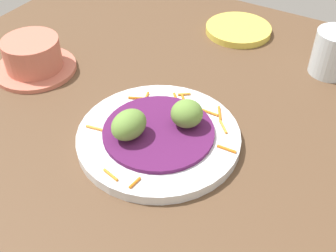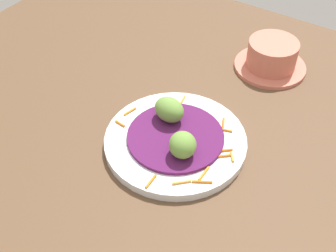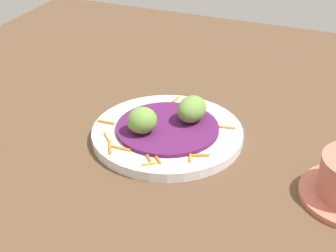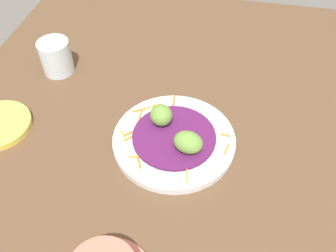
{
  "view_description": "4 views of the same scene",
  "coord_description": "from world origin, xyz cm",
  "px_view_note": "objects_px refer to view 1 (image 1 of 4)",
  "views": [
    {
      "loc": [
        34.4,
        20.83,
        45.82
      ],
      "look_at": [
        -4.58,
        -2.49,
        5.94
      ],
      "focal_mm": 45.83,
      "sensor_mm": 36.0,
      "label": 1
    },
    {
      "loc": [
        -32.26,
        39.76,
        56.69
      ],
      "look_at": [
        -2.96,
        -4.76,
        5.0
      ],
      "focal_mm": 47.02,
      "sensor_mm": 36.0,
      "label": 2
    },
    {
      "loc": [
        -69.49,
        -31.29,
        45.67
      ],
      "look_at": [
        -5.67,
        -4.7,
        4.79
      ],
      "focal_mm": 54.9,
      "sensor_mm": 36.0,
      "label": 3
    },
    {
      "loc": [
        3.3,
        -49.76,
        57.87
      ],
      "look_at": [
        -6.32,
        -2.78,
        5.02
      ],
      "focal_mm": 38.89,
      "sensor_mm": 36.0,
      "label": 4
    }
  ],
  "objects_px": {
    "side_plate_small": "(238,30)",
    "water_glass": "(333,53)",
    "guac_scoop_center": "(129,125)",
    "terracotta_bowl": "(33,57)",
    "main_plate": "(159,137)",
    "guac_scoop_left": "(187,114)"
  },
  "relations": [
    {
      "from": "main_plate",
      "to": "side_plate_small",
      "type": "height_order",
      "value": "main_plate"
    },
    {
      "from": "guac_scoop_center",
      "to": "side_plate_small",
      "type": "bearing_deg",
      "value": -179.57
    },
    {
      "from": "side_plate_small",
      "to": "water_glass",
      "type": "xyz_separation_m",
      "value": [
        0.05,
        0.2,
        0.03
      ]
    },
    {
      "from": "main_plate",
      "to": "water_glass",
      "type": "xyz_separation_m",
      "value": [
        -0.31,
        0.17,
        0.03
      ]
    },
    {
      "from": "guac_scoop_left",
      "to": "water_glass",
      "type": "xyz_separation_m",
      "value": [
        -0.28,
        0.14,
        -0.0
      ]
    },
    {
      "from": "main_plate",
      "to": "water_glass",
      "type": "relative_size",
      "value": 3.01
    },
    {
      "from": "terracotta_bowl",
      "to": "water_glass",
      "type": "distance_m",
      "value": 0.53
    },
    {
      "from": "side_plate_small",
      "to": "terracotta_bowl",
      "type": "bearing_deg",
      "value": -39.24
    },
    {
      "from": "guac_scoop_center",
      "to": "terracotta_bowl",
      "type": "height_order",
      "value": "guac_scoop_center"
    },
    {
      "from": "side_plate_small",
      "to": "water_glass",
      "type": "relative_size",
      "value": 1.66
    },
    {
      "from": "water_glass",
      "to": "side_plate_small",
      "type": "bearing_deg",
      "value": -103.95
    },
    {
      "from": "terracotta_bowl",
      "to": "side_plate_small",
      "type": "bearing_deg",
      "value": 140.76
    },
    {
      "from": "terracotta_bowl",
      "to": "main_plate",
      "type": "bearing_deg",
      "value": 81.18
    },
    {
      "from": "guac_scoop_center",
      "to": "main_plate",
      "type": "bearing_deg",
      "value": 137.51
    },
    {
      "from": "side_plate_small",
      "to": "water_glass",
      "type": "height_order",
      "value": "water_glass"
    },
    {
      "from": "main_plate",
      "to": "guac_scoop_center",
      "type": "height_order",
      "value": "guac_scoop_center"
    },
    {
      "from": "guac_scoop_center",
      "to": "water_glass",
      "type": "xyz_separation_m",
      "value": [
        -0.34,
        0.2,
        -0.0
      ]
    },
    {
      "from": "terracotta_bowl",
      "to": "water_glass",
      "type": "height_order",
      "value": "water_glass"
    },
    {
      "from": "guac_scoop_center",
      "to": "terracotta_bowl",
      "type": "xyz_separation_m",
      "value": [
        -0.08,
        -0.26,
        -0.02
      ]
    },
    {
      "from": "guac_scoop_left",
      "to": "guac_scoop_center",
      "type": "xyz_separation_m",
      "value": [
        0.06,
        -0.06,
        0.0
      ]
    },
    {
      "from": "side_plate_small",
      "to": "guac_scoop_left",
      "type": "bearing_deg",
      "value": 10.44
    },
    {
      "from": "water_glass",
      "to": "guac_scoop_center",
      "type": "bearing_deg",
      "value": -29.6
    }
  ]
}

